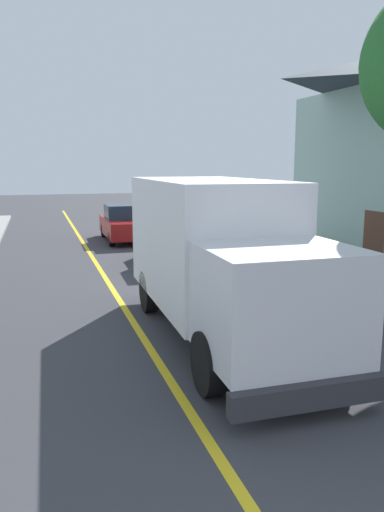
# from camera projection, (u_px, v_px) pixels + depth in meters

# --- Properties ---
(centre_line_yellow) EXTENTS (0.16, 56.00, 0.01)m
(centre_line_yellow) POSITION_uv_depth(u_px,v_px,m) (130.00, 316.00, 11.53)
(centre_line_yellow) COLOR gold
(centre_line_yellow) RESTS_ON ground
(box_truck) EXTENTS (2.54, 7.22, 3.20)m
(box_truck) POSITION_uv_depth(u_px,v_px,m) (218.00, 251.00, 10.04)
(box_truck) COLOR white
(box_truck) RESTS_ON ground
(parked_car_near) EXTENTS (1.96, 4.46, 1.67)m
(parked_car_near) POSITION_uv_depth(u_px,v_px,m) (174.00, 244.00, 17.14)
(parked_car_near) COLOR #4C564C
(parked_car_near) RESTS_ON ground
(parked_car_mid) EXTENTS (1.87, 4.43, 1.67)m
(parked_car_mid) POSITION_uv_depth(u_px,v_px,m) (124.00, 224.00, 22.87)
(parked_car_mid) COLOR maroon
(parked_car_mid) RESTS_ON ground
(parked_van_across) EXTENTS (1.99, 4.47, 1.67)m
(parked_van_across) POSITION_uv_depth(u_px,v_px,m) (253.00, 244.00, 17.15)
(parked_van_across) COLOR silver
(parked_van_across) RESTS_ON ground
(stop_sign) EXTENTS (0.80, 0.10, 2.65)m
(stop_sign) POSITION_uv_depth(u_px,v_px,m) (287.00, 226.00, 13.51)
(stop_sign) COLOR gray
(stop_sign) RESTS_ON ground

